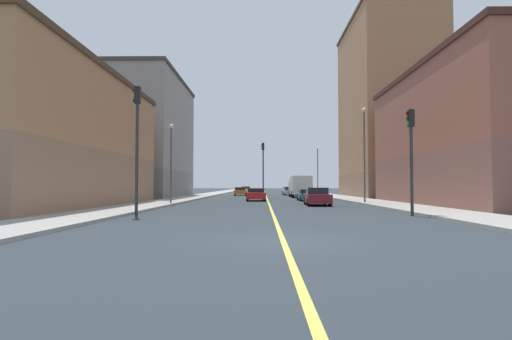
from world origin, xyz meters
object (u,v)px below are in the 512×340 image
traffic_light_left_near (411,146)px  car_teal (308,195)px  car_orange (240,191)px  box_truck (300,186)px  building_left_near (476,136)px  street_lamp_right_near (171,154)px  building_right_corner (43,138)px  car_white (246,190)px  building_left_mid (387,109)px  car_yellow (287,190)px  car_silver (290,191)px  traffic_light_median_far (263,163)px  car_maroon (317,197)px  car_red (256,194)px  street_lamp_left_far (318,166)px  building_right_midblock (144,138)px  street_lamp_left_near (364,146)px  traffic_light_right_near (137,133)px

traffic_light_left_near → car_teal: bearing=98.7°
car_orange → box_truck: (8.31, -9.33, 0.86)m
building_left_near → street_lamp_right_near: bearing=176.0°
building_right_corner → car_white: size_ratio=5.46×
building_left_mid → car_yellow: bearing=122.4°
traffic_light_left_near → car_silver: 43.61m
building_right_corner → car_teal: (20.18, 12.74, -4.33)m
traffic_light_median_far → car_maroon: size_ratio=1.53×
building_left_near → building_left_mid: 22.91m
car_red → car_white: 40.37m
building_left_near → traffic_light_median_far: 25.01m
street_lamp_left_far → car_orange: street_lamp_left_far is taller
building_right_midblock → traffic_light_median_far: building_right_midblock is taller
street_lamp_left_near → car_silver: 30.58m
building_left_near → car_maroon: bearing=178.2°
traffic_light_right_near → street_lamp_left_near: bearing=41.3°
building_left_near → street_lamp_left_far: bearing=104.2°
car_white → building_left_near: bearing=-68.2°
street_lamp_right_near → box_truck: size_ratio=0.85×
building_right_midblock → building_right_corner: bearing=-90.0°
building_right_midblock → car_silver: bearing=30.4°
street_lamp_left_far → car_maroon: 31.65m
building_left_mid → car_orange: bearing=156.8°
car_maroon → street_lamp_right_near: bearing=173.7°
traffic_light_right_near → building_left_mid: bearing=54.4°
car_white → building_right_midblock: bearing=-113.2°
street_lamp_right_near → car_teal: (12.20, 7.70, -3.56)m
building_left_near → street_lamp_right_near: size_ratio=3.29×
car_teal → car_white: size_ratio=0.96×
car_teal → traffic_light_right_near: bearing=-119.3°
building_right_corner → street_lamp_right_near: bearing=32.3°
street_lamp_left_near → street_lamp_right_near: (-16.28, -1.16, -0.81)m
street_lamp_left_far → car_red: (-9.37, -21.95, -3.95)m
box_truck → car_orange: bearing=131.7°
building_left_mid → car_teal: (-12.06, -12.61, -11.23)m
traffic_light_right_near → traffic_light_median_far: size_ratio=0.98×
car_yellow → box_truck: 19.84m
car_orange → car_white: 19.22m
building_left_mid → building_right_corner: 41.59m
traffic_light_right_near → street_lamp_right_near: size_ratio=1.04×
traffic_light_median_far → street_lamp_right_near: bearing=-114.3°
traffic_light_median_far → car_maroon: 19.15m
street_lamp_left_near → car_yellow: (-4.13, 38.21, -4.32)m
traffic_light_left_near → car_white: traffic_light_left_near is taller
building_left_near → building_right_midblock: bearing=146.8°
building_left_near → building_left_mid: building_left_mid is taller
building_left_mid → car_teal: bearing=-133.7°
building_right_midblock → car_teal: 24.44m
car_white → car_teal: bearing=-78.9°
building_right_midblock → car_red: building_right_midblock is taller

